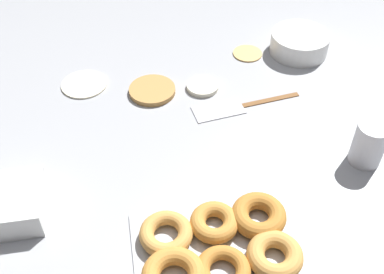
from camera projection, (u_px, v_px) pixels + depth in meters
ground_plane at (182, 110)px, 1.15m from camera, size 3.00×3.00×0.00m
pancake_0 at (84, 84)px, 1.22m from camera, size 0.12×0.12×0.01m
pancake_1 at (203, 86)px, 1.21m from camera, size 0.08×0.08×0.01m
pancake_2 at (248, 53)px, 1.32m from camera, size 0.08×0.08×0.01m
pancake_3 at (152, 90)px, 1.20m from camera, size 0.12×0.12×0.01m
donut_tray at (219, 246)px, 0.86m from camera, size 0.30×0.21×0.04m
batter_bowl at (299, 43)px, 1.31m from camera, size 0.16×0.16×0.06m
container_stack at (11, 204)px, 0.91m from camera, size 0.12×0.13×0.06m
paper_cup at (369, 144)px, 1.00m from camera, size 0.07×0.07×0.10m
spatula at (230, 107)px, 1.15m from camera, size 0.27×0.08×0.01m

